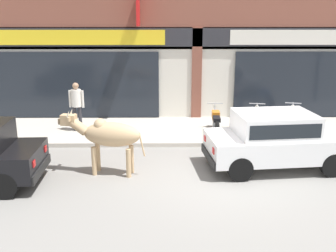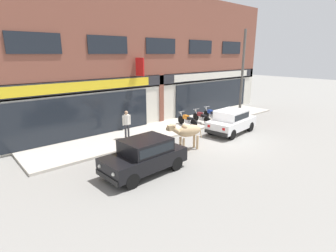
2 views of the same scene
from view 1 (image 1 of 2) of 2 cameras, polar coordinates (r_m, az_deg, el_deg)
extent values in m
plane|color=gray|center=(9.75, 6.47, -7.25)|extent=(90.00, 90.00, 0.00)
cube|color=#B7AFA3|center=(13.27, 4.57, -0.64)|extent=(19.00, 3.15, 0.13)
cube|color=silver|center=(14.73, 4.09, 7.52)|extent=(23.00, 0.55, 3.40)
cube|color=#28282D|center=(14.28, 4.30, 12.71)|extent=(22.08, 0.08, 0.64)
cube|color=black|center=(15.13, -18.22, 5.65)|extent=(8.74, 0.10, 2.40)
cube|color=yellow|center=(14.93, -18.81, 12.07)|extent=(9.20, 0.05, 0.52)
cube|color=brown|center=(14.44, 4.18, 7.35)|extent=(0.36, 0.12, 3.40)
cube|color=red|center=(13.84, -4.37, 16.55)|extent=(0.08, 0.80, 1.10)
ellipsoid|color=tan|center=(9.60, -8.14, -1.22)|extent=(1.47, 0.75, 0.60)
sphere|color=tan|center=(9.62, -9.79, 0.15)|extent=(0.32, 0.32, 0.32)
cylinder|color=tan|center=(9.81, -10.67, -5.02)|extent=(0.12, 0.12, 0.72)
cylinder|color=tan|center=(10.07, -10.13, -4.46)|extent=(0.12, 0.12, 0.72)
cylinder|color=tan|center=(9.56, -5.75, -5.38)|extent=(0.12, 0.12, 0.72)
cylinder|color=tan|center=(9.82, -5.32, -4.79)|extent=(0.12, 0.12, 0.72)
cylinder|color=tan|center=(9.83, -12.75, -0.14)|extent=(0.50, 0.32, 0.43)
cube|color=tan|center=(9.88, -14.21, 0.88)|extent=(0.39, 0.28, 0.26)
cube|color=#957A57|center=(9.96, -15.14, 0.69)|extent=(0.17, 0.18, 0.14)
cone|color=beige|center=(9.73, -14.29, 1.74)|extent=(0.12, 0.07, 0.19)
cone|color=beige|center=(9.91, -13.84, 2.02)|extent=(0.12, 0.07, 0.19)
cube|color=tan|center=(9.69, -14.17, 0.96)|extent=(0.06, 0.14, 0.10)
cube|color=tan|center=(9.98, -13.45, 1.42)|extent=(0.06, 0.14, 0.10)
cylinder|color=tan|center=(9.47, -3.81, -2.71)|extent=(0.17, 0.07, 0.60)
cylinder|color=black|center=(9.16, -22.70, -7.98)|extent=(0.61, 0.20, 0.60)
cylinder|color=black|center=(10.42, -20.12, -4.85)|extent=(0.61, 0.20, 0.60)
cube|color=black|center=(9.59, -18.07, -5.93)|extent=(0.18, 1.52, 0.20)
cube|color=red|center=(9.02, -18.88, -5.19)|extent=(0.04, 0.16, 0.14)
cube|color=red|center=(9.92, -17.36, -3.17)|extent=(0.04, 0.16, 0.14)
cylinder|color=black|center=(11.56, 19.35, -2.77)|extent=(0.62, 0.24, 0.60)
cylinder|color=black|center=(10.36, 22.75, -5.24)|extent=(0.62, 0.24, 0.60)
cylinder|color=black|center=(10.77, 8.24, -3.35)|extent=(0.62, 0.24, 0.60)
cylinder|color=black|center=(9.47, 10.43, -6.17)|extent=(0.62, 0.24, 0.60)
cube|color=white|center=(10.39, 15.46, -2.76)|extent=(3.65, 1.96, 0.60)
cube|color=white|center=(10.19, 15.18, 0.31)|extent=(2.04, 1.63, 0.56)
cube|color=black|center=(10.19, 15.18, 0.31)|extent=(1.89, 1.64, 0.35)
cube|color=black|center=(9.95, 6.06, -4.41)|extent=(0.28, 1.52, 0.20)
sphere|color=silver|center=(11.53, 22.76, -1.19)|extent=(0.14, 0.14, 0.14)
cube|color=red|center=(10.30, 5.38, -1.80)|extent=(0.05, 0.16, 0.14)
cube|color=red|center=(9.38, 6.62, -3.61)|extent=(0.05, 0.16, 0.14)
cylinder|color=black|center=(13.28, 6.75, 0.87)|extent=(0.13, 0.56, 0.56)
cylinder|color=black|center=(12.08, 7.15, -0.65)|extent=(0.13, 0.56, 0.56)
cube|color=#B2B5BA|center=(12.65, 6.95, 0.29)|extent=(0.22, 0.33, 0.24)
cube|color=orange|center=(12.74, 6.94, 1.61)|extent=(0.26, 0.41, 0.24)
cube|color=black|center=(12.36, 7.07, 1.07)|extent=(0.25, 0.53, 0.12)
cylinder|color=#B2B5BA|center=(13.15, 6.81, 2.06)|extent=(0.05, 0.27, 0.59)
cylinder|color=#B2B5BA|center=(13.13, 6.83, 3.29)|extent=(0.52, 0.06, 0.03)
sphere|color=silver|center=(13.21, 6.80, 2.84)|extent=(0.12, 0.12, 0.12)
cylinder|color=#B2B5BA|center=(12.32, 6.55, -0.50)|extent=(0.09, 0.48, 0.06)
cylinder|color=black|center=(13.47, 12.67, 0.79)|extent=(0.19, 0.57, 0.56)
cylinder|color=black|center=(12.26, 12.97, -0.69)|extent=(0.19, 0.57, 0.56)
cube|color=#B2B5BA|center=(12.83, 12.83, 0.23)|extent=(0.25, 0.35, 0.24)
cube|color=maroon|center=(12.92, 12.86, 1.53)|extent=(0.30, 0.43, 0.24)
cube|color=black|center=(12.54, 12.95, 1.00)|extent=(0.31, 0.55, 0.12)
cylinder|color=#B2B5BA|center=(13.34, 12.76, 1.97)|extent=(0.08, 0.27, 0.59)
cylinder|color=#B2B5BA|center=(13.31, 12.82, 3.18)|extent=(0.52, 0.12, 0.03)
sphere|color=silver|center=(13.40, 12.78, 2.73)|extent=(0.12, 0.12, 0.12)
cylinder|color=#B2B5BA|center=(12.50, 12.39, -0.53)|extent=(0.14, 0.48, 0.06)
cylinder|color=black|center=(13.86, 17.51, 0.86)|extent=(0.23, 0.57, 0.56)
cylinder|color=black|center=(12.66, 17.88, -0.55)|extent=(0.23, 0.57, 0.56)
cube|color=#B2B5BA|center=(13.23, 17.71, 0.33)|extent=(0.27, 0.36, 0.24)
cube|color=navy|center=(13.32, 17.75, 1.59)|extent=(0.33, 0.45, 0.24)
cube|color=black|center=(12.94, 17.87, 1.08)|extent=(0.34, 0.56, 0.12)
cylinder|color=#B2B5BA|center=(13.73, 17.63, 2.01)|extent=(0.10, 0.27, 0.59)
cylinder|color=#B2B5BA|center=(13.71, 17.72, 3.18)|extent=(0.51, 0.15, 0.03)
sphere|color=silver|center=(13.80, 17.66, 2.75)|extent=(0.12, 0.12, 0.12)
cylinder|color=#B2B5BA|center=(12.89, 17.30, -0.39)|extent=(0.17, 0.48, 0.06)
cylinder|color=#2D2D33|center=(13.16, -12.61, 1.03)|extent=(0.11, 0.11, 0.82)
cylinder|color=#2D2D33|center=(13.21, -13.35, 1.05)|extent=(0.11, 0.11, 0.82)
cylinder|color=silver|center=(13.03, -13.17, 3.97)|extent=(0.32, 0.32, 0.56)
cylinder|color=silver|center=(12.97, -12.28, 3.85)|extent=(0.08, 0.08, 0.56)
cylinder|color=silver|center=(13.11, -14.03, 3.86)|extent=(0.08, 0.08, 0.56)
sphere|color=tan|center=(12.96, -13.28, 5.70)|extent=(0.20, 0.20, 0.20)
camera|label=2|loc=(10.49, -90.58, 5.44)|focal=28.00mm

